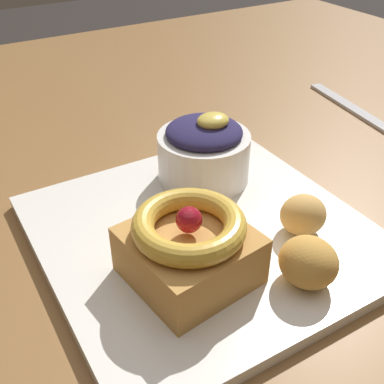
# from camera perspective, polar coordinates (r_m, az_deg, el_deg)

# --- Properties ---
(dining_table) EXTENTS (1.51, 0.98, 0.73)m
(dining_table) POSITION_cam_1_polar(r_m,az_deg,el_deg) (0.63, -8.86, -2.00)
(dining_table) COLOR brown
(dining_table) RESTS_ON ground_plane
(front_plate) EXTENTS (0.28, 0.28, 0.01)m
(front_plate) POSITION_cam_1_polar(r_m,az_deg,el_deg) (0.44, 1.35, -4.98)
(front_plate) COLOR white
(front_plate) RESTS_ON dining_table
(cake_slice) EXTENTS (0.10, 0.10, 0.07)m
(cake_slice) POSITION_cam_1_polar(r_m,az_deg,el_deg) (0.37, -0.34, -6.49)
(cake_slice) COLOR #C68E47
(cake_slice) RESTS_ON front_plate
(berry_ramekin) EXTENTS (0.09, 0.09, 0.07)m
(berry_ramekin) POSITION_cam_1_polar(r_m,az_deg,el_deg) (0.48, 1.43, 4.87)
(berry_ramekin) COLOR white
(berry_ramekin) RESTS_ON front_plate
(fritter_front) EXTENTS (0.04, 0.04, 0.04)m
(fritter_front) POSITION_cam_1_polar(r_m,az_deg,el_deg) (0.43, 13.06, -2.65)
(fritter_front) COLOR tan
(fritter_front) RESTS_ON front_plate
(fritter_middle) EXTENTS (0.04, 0.05, 0.04)m
(fritter_middle) POSITION_cam_1_polar(r_m,az_deg,el_deg) (0.38, 13.67, -8.08)
(fritter_middle) COLOR gold
(fritter_middle) RESTS_ON front_plate
(knife) EXTENTS (0.04, 0.19, 0.00)m
(knife) POSITION_cam_1_polar(r_m,az_deg,el_deg) (0.71, 18.70, 9.27)
(knife) COLOR silver
(knife) RESTS_ON dining_table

